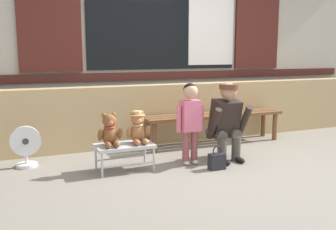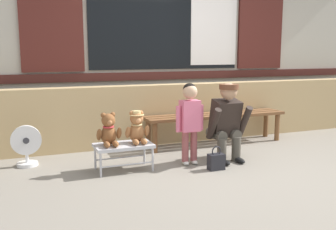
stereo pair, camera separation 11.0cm
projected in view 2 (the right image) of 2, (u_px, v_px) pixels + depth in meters
ground_plane at (225, 168)px, 4.34m from camera, size 60.00×60.00×0.00m
brick_low_wall at (177, 113)px, 5.58m from camera, size 7.40×0.25×0.85m
shop_facade at (164, 16)px, 5.82m from camera, size 7.55×0.26×3.71m
wooden_bench_long at (215, 118)px, 5.42m from camera, size 2.10×0.40×0.44m
small_display_bench at (124, 147)px, 4.21m from camera, size 0.64×0.36×0.30m
teddy_bear_plain at (109, 131)px, 4.12m from camera, size 0.28×0.26×0.36m
teddy_bear_with_hat at (137, 128)px, 4.24m from camera, size 0.28×0.27×0.36m
child_standing at (190, 115)px, 4.39m from camera, size 0.35×0.18×0.96m
adult_crouching at (227, 121)px, 4.58m from camera, size 0.50×0.49×0.95m
handbag_on_ground at (216, 161)px, 4.26m from camera, size 0.18×0.11×0.27m
floor_fan at (26, 146)px, 4.37m from camera, size 0.34×0.24×0.48m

